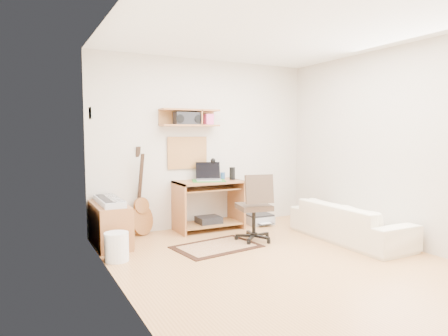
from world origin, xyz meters
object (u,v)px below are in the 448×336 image
task_chair (254,207)px  desk (209,205)px  printer (259,219)px  sofa (350,216)px  cabinet (110,224)px

task_chair → desk: bearing=119.3°
printer → sofa: sofa is taller
task_chair → printer: size_ratio=2.30×
desk → task_chair: bearing=-72.3°
desk → sofa: size_ratio=0.57×
printer → sofa: size_ratio=0.23×
desk → printer: desk is taller
cabinet → desk: bearing=6.6°
printer → sofa: (0.56, -1.41, 0.26)m
desk → task_chair: (0.28, -0.86, 0.09)m
task_chair → cabinet: 1.93m
desk → task_chair: 0.91m
cabinet → task_chair: bearing=-21.0°
cabinet → printer: bearing=3.0°
sofa → task_chair: bearing=63.1°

